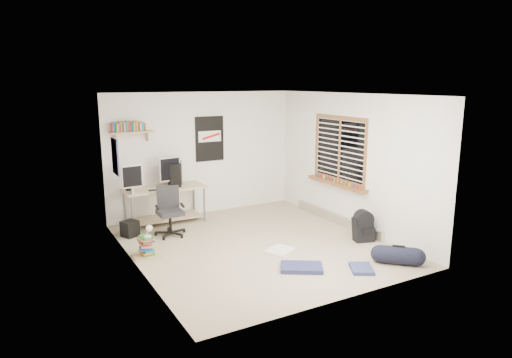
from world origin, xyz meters
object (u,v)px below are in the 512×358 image
duffel_bag (398,255)px  backpack (363,229)px  office_chair (170,209)px  book_stack (147,247)px  desk (165,205)px

duffel_bag → backpack: bearing=120.3°
office_chair → book_stack: size_ratio=2.12×
duffel_bag → desk: bearing=167.0°
desk → backpack: (2.66, -2.65, -0.16)m
backpack → duffel_bag: 1.09m
desk → book_stack: bearing=-131.3°
desk → book_stack: (-0.81, -1.53, -0.22)m
desk → backpack: 3.76m
office_chair → book_stack: 1.06m
backpack → duffel_bag: bearing=-88.5°
book_stack → duffel_bag: bearing=-34.2°
office_chair → duffel_bag: bearing=-39.1°
office_chair → duffel_bag: size_ratio=1.63×
office_chair → backpack: bearing=-23.9°
backpack → book_stack: 3.64m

